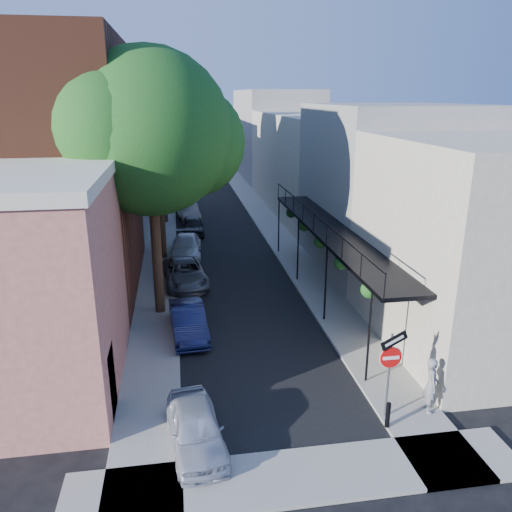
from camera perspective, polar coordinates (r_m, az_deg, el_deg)
name	(u,v)px	position (r m, az deg, el deg)	size (l,w,h in m)	color
ground	(292,452)	(14.93, 4.08, -21.46)	(160.00, 160.00, 0.00)	black
road_surface	(212,213)	(42.37, -5.10, 4.97)	(6.00, 64.00, 0.01)	black
sidewalk_left	(163,214)	(42.28, -10.53, 4.78)	(2.00, 64.00, 0.12)	gray
sidewalk_right	(258,210)	(42.81, 0.27, 5.25)	(2.00, 64.00, 0.12)	gray
sidewalk_cross	(300,476)	(14.16, 5.08, -23.78)	(12.00, 2.00, 0.12)	gray
buildings_left	(89,157)	(40.75, -18.55, 10.65)	(10.10, 59.10, 12.00)	tan
buildings_right	(318,158)	(42.66, 7.15, 11.02)	(9.80, 55.00, 10.00)	beige
sign_post	(391,361)	(15.46, 15.13, -11.48)	(0.89, 0.17, 2.99)	#595B60
bollard	(388,415)	(15.83, 14.83, -17.16)	(0.14, 0.14, 0.80)	black
oak_near	(160,135)	(21.53, -10.89, 13.40)	(7.48, 6.80, 11.42)	#2F2113
oak_mid	(163,139)	(29.54, -10.54, 12.97)	(6.60, 6.00, 10.20)	#2F2113
oak_far	(165,112)	(38.49, -10.32, 15.87)	(7.70, 7.00, 11.90)	#2F2113
parked_car_a	(196,428)	(14.82, -6.90, -18.93)	(1.43, 3.55, 1.21)	#A9AEBB
parked_car_b	(188,321)	(20.79, -7.75, -7.39)	(1.34, 3.84, 1.26)	#13173B
parked_car_c	(185,273)	(26.19, -8.10, -1.97)	(2.08, 4.52, 1.26)	#5C5D64
parked_car_d	(186,247)	(30.70, -7.98, 1.04)	(1.78, 4.38, 1.27)	silver
parked_car_e	(193,226)	(35.72, -7.23, 3.46)	(1.47, 3.66, 1.25)	black
parked_car_f	(189,212)	(39.73, -7.69, 4.97)	(1.40, 4.01, 1.32)	gray
parked_car_g	(180,201)	(44.40, -8.70, 6.24)	(2.05, 4.46, 1.24)	#9096A3
pedestrian	(431,385)	(16.63, 19.39, -13.73)	(0.66, 0.43, 1.80)	slate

